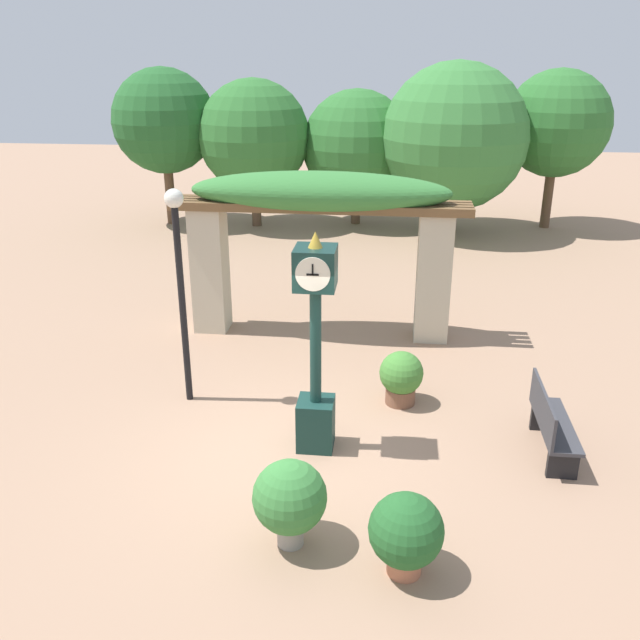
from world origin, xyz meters
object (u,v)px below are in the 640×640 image
at_px(pedestal_clock, 316,351).
at_px(park_bench, 551,424).
at_px(potted_plant_near_left, 401,376).
at_px(lamp_post, 179,267).
at_px(potted_plant_near_right, 406,532).
at_px(potted_plant_far_left, 290,498).

relative_size(pedestal_clock, park_bench, 2.05).
relative_size(potted_plant_near_left, lamp_post, 0.26).
distance_m(pedestal_clock, potted_plant_near_right, 2.71).
bearing_deg(park_bench, lamp_post, 80.00).
bearing_deg(pedestal_clock, potted_plant_near_right, -62.52).
xyz_separation_m(pedestal_clock, park_bench, (3.08, 0.19, -0.97)).
distance_m(pedestal_clock, potted_plant_far_left, 2.13).
xyz_separation_m(pedestal_clock, potted_plant_near_left, (1.13, 1.34, -0.96)).
xyz_separation_m(potted_plant_near_left, potted_plant_near_right, (0.05, -3.60, 0.05)).
distance_m(potted_plant_near_left, lamp_post, 3.63).
xyz_separation_m(pedestal_clock, lamp_post, (-2.08, 1.11, 0.71)).
relative_size(potted_plant_near_left, park_bench, 0.57).
xyz_separation_m(potted_plant_far_left, lamp_post, (-2.04, 3.07, 1.53)).
bearing_deg(park_bench, potted_plant_near_right, 142.30).
distance_m(pedestal_clock, lamp_post, 2.46).
relative_size(potted_plant_far_left, park_bench, 0.69).
distance_m(pedestal_clock, potted_plant_near_left, 2.00).
bearing_deg(potted_plant_near_left, potted_plant_far_left, -109.55).
xyz_separation_m(potted_plant_near_right, park_bench, (1.90, 2.46, -0.07)).
bearing_deg(potted_plant_near_left, potted_plant_near_right, -89.22).
relative_size(potted_plant_near_right, park_bench, 0.63).
distance_m(potted_plant_near_left, potted_plant_near_right, 3.60).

